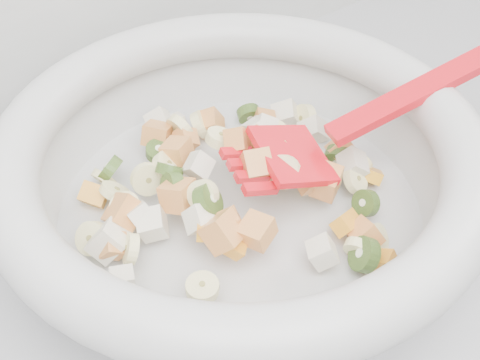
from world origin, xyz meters
TOP-DOWN VIEW (x-y plane):
  - mixing_bowl at (-0.17, 1.51)m, footprint 0.47×0.39m

SIDE VIEW (x-z plane):
  - mixing_bowl at x=-0.17m, z-range 0.89..1.03m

